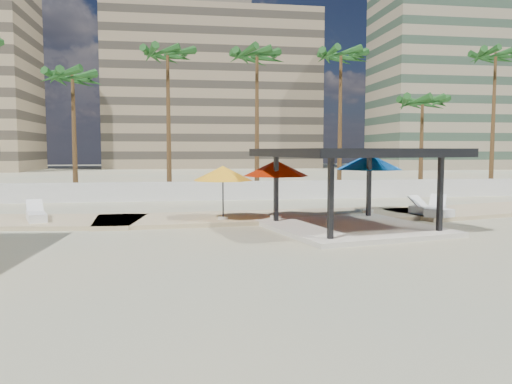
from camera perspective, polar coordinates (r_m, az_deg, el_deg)
ground at (r=16.17m, az=-0.26°, el=-6.56°), size 200.00×200.00×0.00m
promenade at (r=23.95m, az=1.74°, el=-2.70°), size 44.45×7.97×0.24m
boundary_wall at (r=31.86m, az=-4.56°, el=0.13°), size 56.00×0.30×1.20m
building_mid at (r=94.54m, az=-5.02°, el=11.50°), size 38.00×16.00×30.40m
building_east at (r=96.98m, az=23.17°, el=12.76°), size 32.00×15.00×36.40m
pavilion_central at (r=20.14m, az=11.00°, el=1.16°), size 7.62×7.62×3.25m
umbrella_b at (r=21.63m, az=-3.81°, el=2.13°), size 3.23×3.23×2.33m
umbrella_c at (r=21.90m, az=2.30°, el=2.71°), size 3.14×3.14×2.57m
umbrella_d at (r=24.63m, az=12.77°, el=3.38°), size 3.81×3.81×2.85m
lounger_a at (r=23.46m, az=-23.82°, el=-2.49°), size 1.36×2.28×0.82m
lounger_b at (r=24.71m, az=19.85°, el=-1.97°), size 1.97×2.38×0.89m
lounger_c at (r=24.59m, az=19.29°, el=-2.02°), size 1.46×2.32×0.84m
palm_c at (r=34.70m, az=-20.23°, el=11.77°), size 3.00×3.00×8.70m
palm_d at (r=35.10m, az=-10.07°, el=14.64°), size 3.00×3.00×10.47m
palm_e at (r=35.02m, az=0.11°, el=14.71°), size 3.00×3.00×10.46m
palm_f at (r=36.64m, az=9.68°, el=14.54°), size 3.00×3.00×10.69m
palm_g at (r=38.20m, az=18.49°, el=9.39°), size 3.00×3.00×7.47m
palm_h at (r=42.16m, az=25.70°, el=13.31°), size 3.00×3.00×11.05m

